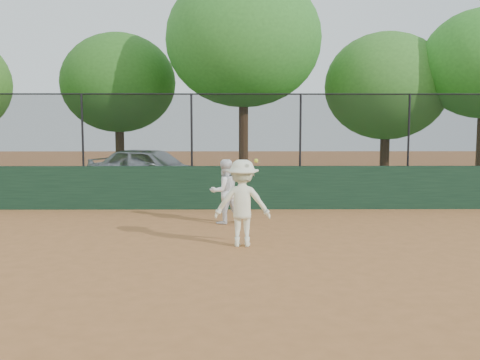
{
  "coord_description": "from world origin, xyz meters",
  "views": [
    {
      "loc": [
        0.7,
        -8.77,
        2.31
      ],
      "look_at": [
        0.8,
        2.2,
        1.2
      ],
      "focal_mm": 40.0,
      "sensor_mm": 36.0,
      "label": 1
    }
  ],
  "objects_px": {
    "parked_car": "(151,169)",
    "player_main": "(242,203)",
    "tree_1": "(118,83)",
    "player_second": "(225,191)",
    "tree_2": "(244,40)",
    "tree_3": "(386,86)"
  },
  "relations": [
    {
      "from": "player_second",
      "to": "tree_2",
      "type": "height_order",
      "value": "tree_2"
    },
    {
      "from": "player_main",
      "to": "tree_1",
      "type": "xyz_separation_m",
      "value": [
        -4.89,
        11.89,
        3.21
      ]
    },
    {
      "from": "parked_car",
      "to": "player_main",
      "type": "distance_m",
      "value": 9.34
    },
    {
      "from": "tree_1",
      "to": "parked_car",
      "type": "bearing_deg",
      "value": -60.6
    },
    {
      "from": "player_second",
      "to": "tree_1",
      "type": "relative_size",
      "value": 0.25
    },
    {
      "from": "tree_1",
      "to": "tree_2",
      "type": "bearing_deg",
      "value": -23.79
    },
    {
      "from": "parked_car",
      "to": "tree_1",
      "type": "height_order",
      "value": "tree_1"
    },
    {
      "from": "tree_1",
      "to": "player_second",
      "type": "bearing_deg",
      "value": -64.63
    },
    {
      "from": "player_main",
      "to": "tree_1",
      "type": "bearing_deg",
      "value": 112.37
    },
    {
      "from": "player_second",
      "to": "tree_1",
      "type": "xyz_separation_m",
      "value": [
        -4.5,
        9.48,
        3.28
      ]
    },
    {
      "from": "player_main",
      "to": "tree_3",
      "type": "distance_m",
      "value": 12.51
    },
    {
      "from": "parked_car",
      "to": "tree_2",
      "type": "xyz_separation_m",
      "value": [
        3.32,
        0.86,
        4.64
      ]
    },
    {
      "from": "player_main",
      "to": "parked_car",
      "type": "bearing_deg",
      "value": 109.7
    },
    {
      "from": "player_second",
      "to": "tree_2",
      "type": "distance_m",
      "value": 8.64
    },
    {
      "from": "tree_1",
      "to": "tree_3",
      "type": "height_order",
      "value": "tree_1"
    },
    {
      "from": "parked_car",
      "to": "player_main",
      "type": "relative_size",
      "value": 2.71
    },
    {
      "from": "player_second",
      "to": "player_main",
      "type": "height_order",
      "value": "player_main"
    },
    {
      "from": "tree_3",
      "to": "parked_car",
      "type": "bearing_deg",
      "value": -167.8
    },
    {
      "from": "parked_car",
      "to": "player_second",
      "type": "distance_m",
      "value": 6.96
    },
    {
      "from": "tree_3",
      "to": "tree_2",
      "type": "bearing_deg",
      "value": -169.21
    },
    {
      "from": "player_main",
      "to": "tree_3",
      "type": "relative_size",
      "value": 0.29
    },
    {
      "from": "player_second",
      "to": "tree_3",
      "type": "height_order",
      "value": "tree_3"
    }
  ]
}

